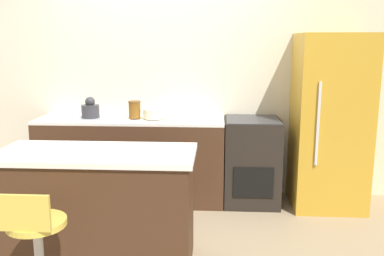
{
  "coord_description": "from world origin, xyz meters",
  "views": [
    {
      "loc": [
        0.63,
        -4.14,
        1.73
      ],
      "look_at": [
        0.4,
        -0.38,
        0.96
      ],
      "focal_mm": 40.0,
      "sensor_mm": 36.0,
      "label": 1
    }
  ],
  "objects_px": {
    "oven_range": "(252,161)",
    "refrigerator": "(330,122)",
    "stool_chair": "(37,249)",
    "kettle": "(90,109)",
    "mixing_bowl": "(154,114)"
  },
  "relations": [
    {
      "from": "oven_range",
      "to": "mixing_bowl",
      "type": "xyz_separation_m",
      "value": [
        -1.04,
        -0.02,
        0.51
      ]
    },
    {
      "from": "oven_range",
      "to": "stool_chair",
      "type": "distance_m",
      "value": 2.52
    },
    {
      "from": "refrigerator",
      "to": "oven_range",
      "type": "bearing_deg",
      "value": 177.19
    },
    {
      "from": "oven_range",
      "to": "stool_chair",
      "type": "relative_size",
      "value": 1.08
    },
    {
      "from": "stool_chair",
      "to": "mixing_bowl",
      "type": "xyz_separation_m",
      "value": [
        0.46,
        2.0,
        0.53
      ]
    },
    {
      "from": "oven_range",
      "to": "mixing_bowl",
      "type": "relative_size",
      "value": 4.01
    },
    {
      "from": "mixing_bowl",
      "to": "stool_chair",
      "type": "bearing_deg",
      "value": -102.83
    },
    {
      "from": "oven_range",
      "to": "mixing_bowl",
      "type": "distance_m",
      "value": 1.16
    },
    {
      "from": "refrigerator",
      "to": "mixing_bowl",
      "type": "height_order",
      "value": "refrigerator"
    },
    {
      "from": "kettle",
      "to": "mixing_bowl",
      "type": "xyz_separation_m",
      "value": [
        0.68,
        -0.0,
        -0.04
      ]
    },
    {
      "from": "kettle",
      "to": "oven_range",
      "type": "bearing_deg",
      "value": 0.83
    },
    {
      "from": "oven_range",
      "to": "kettle",
      "type": "bearing_deg",
      "value": -179.17
    },
    {
      "from": "refrigerator",
      "to": "kettle",
      "type": "height_order",
      "value": "refrigerator"
    },
    {
      "from": "oven_range",
      "to": "refrigerator",
      "type": "xyz_separation_m",
      "value": [
        0.79,
        -0.04,
        0.44
      ]
    },
    {
      "from": "oven_range",
      "to": "refrigerator",
      "type": "height_order",
      "value": "refrigerator"
    }
  ]
}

